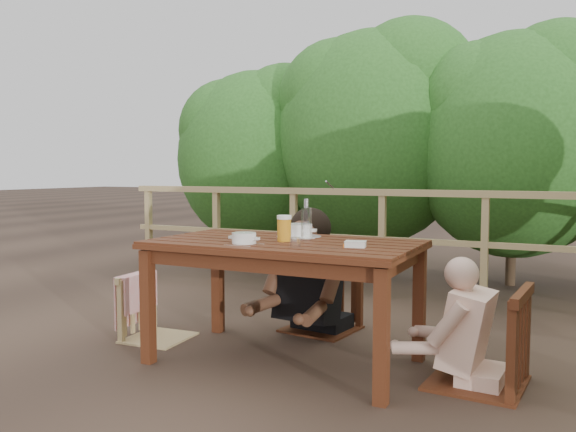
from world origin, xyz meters
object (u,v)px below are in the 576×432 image
at_px(tumbler, 295,244).
at_px(chair_right, 479,291).
at_px(soup_near, 244,239).
at_px(butter_tub, 355,245).
at_px(chair_far, 321,264).
at_px(soup_far, 299,231).
at_px(bottle, 306,221).
at_px(diner_right, 485,282).
at_px(beer_glass, 284,229).
at_px(chair_left, 158,279).
at_px(woman, 323,236).
at_px(table, 284,303).

bearing_deg(tumbler, chair_right, 21.31).
distance_m(soup_near, butter_tub, 0.65).
bearing_deg(chair_far, soup_near, -86.37).
xyz_separation_m(soup_far, bottle, (0.14, -0.18, 0.09)).
distance_m(tumbler, butter_tub, 0.34).
height_order(bottle, butter_tub, bottle).
bearing_deg(diner_right, soup_far, 87.82).
bearing_deg(bottle, soup_near, -131.14).
xyz_separation_m(chair_far, tumbler, (0.27, -1.01, 0.28)).
bearing_deg(soup_far, beer_glass, -84.00).
height_order(chair_left, soup_far, chair_left).
bearing_deg(woman, butter_tub, 130.41).
height_order(table, soup_far, soup_far).
bearing_deg(table, woman, 95.80).
bearing_deg(butter_tub, soup_near, 179.69).
distance_m(chair_far, diner_right, 1.40).
distance_m(chair_right, woman, 1.39).
distance_m(table, beer_glass, 0.45).
height_order(soup_far, beer_glass, beer_glass).
height_order(chair_right, soup_far, chair_right).
xyz_separation_m(chair_far, beer_glass, (0.09, -0.78, 0.33)).
distance_m(diner_right, beer_glass, 1.18).
xyz_separation_m(soup_far, beer_glass, (0.03, -0.27, 0.04)).
xyz_separation_m(soup_near, tumbler, (0.34, -0.01, -0.00)).
bearing_deg(soup_far, chair_left, -168.31).
xyz_separation_m(table, woman, (-0.08, 0.79, 0.33)).
relative_size(chair_left, chair_far, 0.87).
height_order(chair_left, bottle, bottle).
bearing_deg(tumbler, bottle, 103.41).
xyz_separation_m(woman, beer_glass, (0.09, -0.80, 0.13)).
distance_m(chair_far, tumbler, 1.08).
xyz_separation_m(table, soup_near, (-0.15, -0.23, 0.41)).
relative_size(soup_near, beer_glass, 1.39).
xyz_separation_m(chair_left, diner_right, (2.17, 0.07, 0.15)).
distance_m(woman, bottle, 0.76).
bearing_deg(tumbler, table, 128.03).
distance_m(diner_right, butter_tub, 0.72).
height_order(woman, tumbler, woman).
height_order(soup_near, beer_glass, beer_glass).
bearing_deg(chair_left, bottle, -92.71).
height_order(table, tumbler, tumbler).
bearing_deg(bottle, beer_glass, -141.78).
relative_size(chair_far, chair_right, 0.94).
bearing_deg(chair_left, table, -96.61).
bearing_deg(beer_glass, diner_right, 6.86).
height_order(chair_far, diner_right, diner_right).
xyz_separation_m(woman, butter_tub, (0.57, -0.89, 0.07)).
distance_m(chair_left, butter_tub, 1.55).
bearing_deg(chair_right, soup_near, -70.27).
height_order(chair_left, beer_glass, beer_glass).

